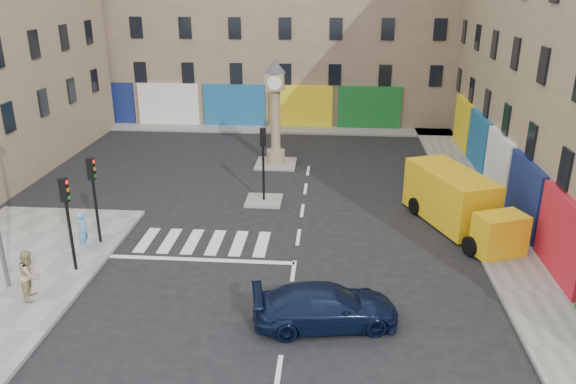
# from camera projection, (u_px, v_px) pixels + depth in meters

# --- Properties ---
(ground) EXTENTS (120.00, 120.00, 0.00)m
(ground) POSITION_uv_depth(u_px,v_px,m) (292.00, 284.00, 20.72)
(ground) COLOR black
(ground) RESTS_ON ground
(sidewalk_right) EXTENTS (2.60, 30.00, 0.15)m
(sidewalk_right) POSITION_uv_depth(u_px,v_px,m) (471.00, 192.00, 29.34)
(sidewalk_right) COLOR gray
(sidewalk_right) RESTS_ON ground
(sidewalk_far) EXTENTS (32.00, 2.40, 0.15)m
(sidewalk_far) POSITION_uv_depth(u_px,v_px,m) (260.00, 129.00, 41.65)
(sidewalk_far) COLOR gray
(sidewalk_far) RESTS_ON ground
(island_near) EXTENTS (1.80, 1.80, 0.12)m
(island_near) POSITION_uv_depth(u_px,v_px,m) (264.00, 201.00, 28.30)
(island_near) COLOR gray
(island_near) RESTS_ON ground
(island_far) EXTENTS (2.40, 2.40, 0.12)m
(island_far) POSITION_uv_depth(u_px,v_px,m) (276.00, 164.00, 33.88)
(island_far) COLOR gray
(island_far) RESTS_ON ground
(building_far) EXTENTS (32.00, 10.00, 17.00)m
(building_far) POSITION_uv_depth(u_px,v_px,m) (268.00, 6.00, 44.02)
(building_far) COLOR #8B755D
(building_far) RESTS_ON ground
(traffic_light_left_near) EXTENTS (0.28, 0.22, 3.70)m
(traffic_light_left_near) POSITION_uv_depth(u_px,v_px,m) (67.00, 210.00, 20.60)
(traffic_light_left_near) COLOR black
(traffic_light_left_near) RESTS_ON sidewalk_left
(traffic_light_left_far) EXTENTS (0.28, 0.22, 3.70)m
(traffic_light_left_far) POSITION_uv_depth(u_px,v_px,m) (93.00, 187.00, 22.83)
(traffic_light_left_far) COLOR black
(traffic_light_left_far) RESTS_ON sidewalk_left
(traffic_light_island) EXTENTS (0.28, 0.22, 3.70)m
(traffic_light_island) POSITION_uv_depth(u_px,v_px,m) (263.00, 153.00, 27.39)
(traffic_light_island) COLOR black
(traffic_light_island) RESTS_ON island_near
(clock_pillar) EXTENTS (1.20, 1.20, 6.10)m
(clock_pillar) POSITION_uv_depth(u_px,v_px,m) (275.00, 107.00, 32.62)
(clock_pillar) COLOR #9A8165
(clock_pillar) RESTS_ON island_far
(navy_sedan) EXTENTS (4.97, 2.70, 1.37)m
(navy_sedan) POSITION_uv_depth(u_px,v_px,m) (326.00, 306.00, 18.08)
(navy_sedan) COLOR black
(navy_sedan) RESTS_ON ground
(yellow_van) EXTENTS (4.35, 6.99, 2.45)m
(yellow_van) POSITION_uv_depth(u_px,v_px,m) (458.00, 202.00, 25.01)
(yellow_van) COLOR yellow
(yellow_van) RESTS_ON ground
(pedestrian_blue) EXTENTS (0.44, 0.62, 1.59)m
(pedestrian_blue) POSITION_uv_depth(u_px,v_px,m) (83.00, 230.00, 22.88)
(pedestrian_blue) COLOR #5C9AD3
(pedestrian_blue) RESTS_ON sidewalk_left
(pedestrian_tan) EXTENTS (0.82, 0.97, 1.79)m
(pedestrian_tan) POSITION_uv_depth(u_px,v_px,m) (30.00, 274.00, 19.29)
(pedestrian_tan) COLOR tan
(pedestrian_tan) RESTS_ON sidewalk_left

